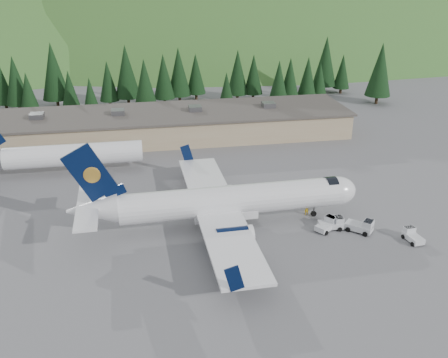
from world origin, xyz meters
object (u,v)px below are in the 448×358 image
at_px(ramp_worker, 307,209).
at_px(second_airliner, 56,155).
at_px(baggage_tug_b, 362,226).
at_px(baggage_tug_a, 327,224).
at_px(baggage_tug_d, 333,223).
at_px(airliner, 224,202).
at_px(terminal_building, 170,124).
at_px(baggage_tug_c, 412,235).

bearing_deg(ramp_worker, second_airliner, -36.31).
relative_size(second_airliner, baggage_tug_b, 7.52).
distance_m(baggage_tug_a, baggage_tug_d, 0.80).
bearing_deg(airliner, terminal_building, 94.74).
height_order(second_airliner, baggage_tug_a, second_airliner).
bearing_deg(second_airliner, baggage_tug_a, -34.80).
bearing_deg(second_airliner, airliner, -42.77).
distance_m(second_airliner, baggage_tug_b, 49.16).
distance_m(airliner, baggage_tug_a, 13.82).
relative_size(second_airliner, ramp_worker, 16.85).
bearing_deg(baggage_tug_c, ramp_worker, 44.04).
bearing_deg(baggage_tug_c, terminal_building, 23.87).
xyz_separation_m(second_airliner, baggage_tug_c, (46.30, -30.19, -2.63)).
relative_size(baggage_tug_a, baggage_tug_c, 1.11).
bearing_deg(terminal_building, ramp_worker, -67.15).
bearing_deg(terminal_building, baggage_tug_b, -63.91).
xyz_separation_m(airliner, baggage_tug_d, (13.87, -3.51, -2.63)).
bearing_deg(baggage_tug_b, baggage_tug_c, 11.96).
bearing_deg(baggage_tug_c, baggage_tug_d, 55.79).
relative_size(baggage_tug_b, baggage_tug_c, 1.21).
height_order(baggage_tug_d, ramp_worker, baggage_tug_d).
xyz_separation_m(second_airliner, baggage_tug_a, (36.88, -25.63, -2.60)).
xyz_separation_m(baggage_tug_b, baggage_tug_c, (5.32, -3.16, -0.12)).
height_order(airliner, second_airliner, airliner).
distance_m(airliner, baggage_tug_c, 24.08).
bearing_deg(baggage_tug_a, second_airliner, 110.86).
height_order(airliner, baggage_tug_d, airliner).
relative_size(baggage_tug_a, baggage_tug_d, 1.02).
bearing_deg(ramp_worker, baggage_tug_b, 127.08).
bearing_deg(baggage_tug_a, baggage_tug_d, -27.59).
height_order(baggage_tug_c, terminal_building, terminal_building).
xyz_separation_m(baggage_tug_d, ramp_worker, (-2.11, 4.38, 0.07)).
height_order(second_airliner, baggage_tug_d, second_airliner).
height_order(second_airliner, terminal_building, second_airliner).
bearing_deg(ramp_worker, airliner, -1.35).
distance_m(second_airliner, ramp_worker, 41.46).
bearing_deg(baggage_tug_b, baggage_tug_d, -161.72).
relative_size(second_airliner, baggage_tug_d, 8.34).
distance_m(baggage_tug_b, baggage_tug_c, 6.19).
height_order(baggage_tug_b, ramp_worker, baggage_tug_b).
bearing_deg(terminal_building, baggage_tug_c, -60.26).
bearing_deg(baggage_tug_b, baggage_tug_a, -156.22).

